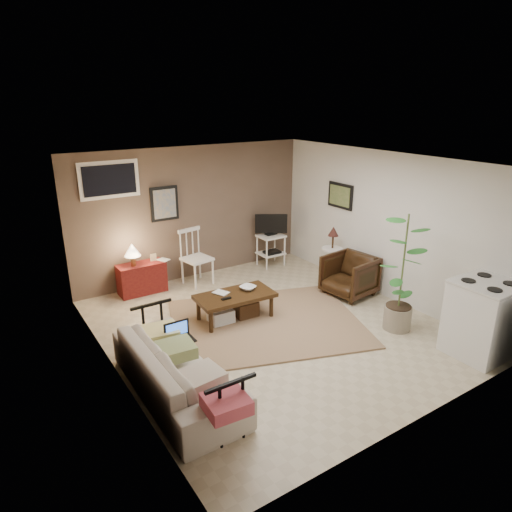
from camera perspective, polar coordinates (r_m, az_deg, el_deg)
floor at (r=6.79m, az=1.95°, el=-8.88°), size 5.00×5.00×0.00m
art_back at (r=8.10m, az=-11.38°, el=6.44°), size 0.50×0.03×0.60m
art_right at (r=8.38m, az=10.50°, el=7.42°), size 0.03×0.60×0.45m
window at (r=7.72m, az=-17.87°, el=9.06°), size 0.96×0.03×0.60m
rug at (r=6.88m, az=1.26°, el=-8.32°), size 3.31×2.98×0.03m
coffee_table at (r=6.90m, az=-2.69°, el=-6.10°), size 1.19×0.66×0.44m
sofa at (r=5.29m, az=-9.96°, el=-12.94°), size 0.61×2.08×0.81m
sofa_pillows at (r=5.07m, az=-8.38°, el=-13.17°), size 0.40×1.98×0.14m
sofa_end_rails at (r=5.36m, az=-8.73°, el=-13.12°), size 0.56×2.08×0.70m
laptop at (r=5.58m, az=-9.64°, el=-9.66°), size 0.32×0.23×0.22m
red_console at (r=8.03m, az=-14.18°, el=-2.38°), size 0.79×0.35×0.92m
spindle_chair at (r=8.19m, az=-7.47°, el=-0.36°), size 0.52×0.52×1.00m
tv_stand at (r=8.99m, az=1.91°, el=2.18°), size 0.55×0.40×1.05m
side_table at (r=8.35m, az=9.53°, el=1.08°), size 0.38×0.38×1.02m
armchair at (r=7.84m, az=11.62°, el=-2.18°), size 0.78×0.82×0.77m
potted_plant at (r=6.69m, az=17.88°, el=-1.55°), size 0.44×0.44×1.75m
stove at (r=6.61m, az=26.48°, el=-6.97°), size 0.78×0.72×1.02m
bowl at (r=6.94m, az=-1.03°, el=-3.33°), size 0.24×0.13×0.23m
book_table at (r=6.77m, az=-4.87°, el=-4.03°), size 0.16×0.08×0.23m
book_console at (r=7.95m, az=-11.94°, el=-0.00°), size 0.15×0.07×0.20m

